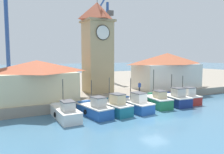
{
  "coord_description": "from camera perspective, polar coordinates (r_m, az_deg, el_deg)",
  "views": [
    {
      "loc": [
        -14.12,
        -17.44,
        6.37
      ],
      "look_at": [
        -0.69,
        8.23,
        3.5
      ],
      "focal_mm": 35.0,
      "sensor_mm": 36.0,
      "label": 1
    }
  ],
  "objects": [
    {
      "name": "ground_plane",
      "position": [
        23.33,
        11.11,
        -10.3
      ],
      "size": [
        300.0,
        300.0,
        0.0
      ],
      "primitive_type": "plane",
      "color": "teal"
    },
    {
      "name": "quay_wharf",
      "position": [
        46.27,
        -9.63,
        -1.65
      ],
      "size": [
        120.0,
        40.0,
        1.09
      ],
      "primitive_type": "cube",
      "color": "gray",
      "rests_on": "ground"
    },
    {
      "name": "fishing_boat_far_left",
      "position": [
        22.62,
        -12.09,
        -9.0
      ],
      "size": [
        2.04,
        5.28,
        3.96
      ],
      "color": "silver",
      "rests_on": "ground"
    },
    {
      "name": "fishing_boat_left_outer",
      "position": [
        23.26,
        -4.54,
        -8.36
      ],
      "size": [
        2.6,
        4.87,
        3.74
      ],
      "color": "#2356A8",
      "rests_on": "ground"
    },
    {
      "name": "fishing_boat_left_inner",
      "position": [
        24.25,
        0.25,
        -7.66
      ],
      "size": [
        2.66,
        5.26,
        3.9
      ],
      "color": "#196B7F",
      "rests_on": "ground"
    },
    {
      "name": "fishing_boat_mid_left",
      "position": [
        25.59,
        5.83,
        -7.07
      ],
      "size": [
        2.46,
        5.3,
        3.69
      ],
      "color": "#2356A8",
      "rests_on": "ground"
    },
    {
      "name": "fishing_boat_center",
      "position": [
        27.86,
        11.41,
        -6.06
      ],
      "size": [
        2.36,
        4.8,
        4.6
      ],
      "color": "#237A4C",
      "rests_on": "ground"
    },
    {
      "name": "fishing_boat_mid_right",
      "position": [
        29.41,
        15.95,
        -5.5
      ],
      "size": [
        2.56,
        4.81,
        3.93
      ],
      "color": "navy",
      "rests_on": "ground"
    },
    {
      "name": "fishing_boat_right_inner",
      "position": [
        31.05,
        18.55,
        -5.06
      ],
      "size": [
        2.49,
        4.44,
        3.62
      ],
      "color": "#AD2823",
      "rests_on": "ground"
    },
    {
      "name": "clock_tower",
      "position": [
        31.59,
        -3.83,
        8.2
      ],
      "size": [
        4.06,
        4.06,
        14.34
      ],
      "color": "tan",
      "rests_on": "quay_wharf"
    },
    {
      "name": "warehouse_left",
      "position": [
        27.59,
        -18.95,
        -0.62
      ],
      "size": [
        8.94,
        6.7,
        4.71
      ],
      "color": "beige",
      "rests_on": "quay_wharf"
    },
    {
      "name": "warehouse_right",
      "position": [
        36.53,
        14.18,
        1.75
      ],
      "size": [
        11.05,
        5.43,
        5.66
      ],
      "color": "silver",
      "rests_on": "quay_wharf"
    },
    {
      "name": "port_crane_near",
      "position": [
        36.1,
        -25.77,
        9.08
      ],
      "size": [
        2.69,
        10.48,
        19.31
      ],
      "color": "navy",
      "rests_on": "quay_wharf"
    },
    {
      "name": "port_crane_far",
      "position": [
        45.88,
        -1.33,
        7.08
      ],
      "size": [
        2.0,
        9.66,
        17.76
      ],
      "color": "navy",
      "rests_on": "quay_wharf"
    },
    {
      "name": "dock_worker_near_tower",
      "position": [
        30.85,
        7.19,
        -2.65
      ],
      "size": [
        0.34,
        0.22,
        1.62
      ],
      "color": "#33333D",
      "rests_on": "quay_wharf"
    },
    {
      "name": "dock_worker_along_quay",
      "position": [
        26.85,
        -8.8,
        -3.92
      ],
      "size": [
        0.34,
        0.22,
        1.62
      ],
      "color": "#33333D",
      "rests_on": "quay_wharf"
    }
  ]
}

